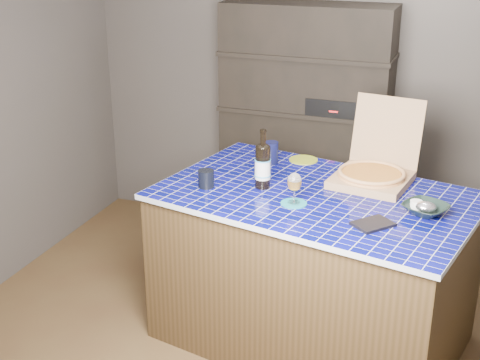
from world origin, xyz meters
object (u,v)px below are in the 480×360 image
at_px(kitchen_island, 313,268).
at_px(mead_bottle, 263,165).
at_px(pizza_box, 373,172).
at_px(dvd_case, 373,224).
at_px(wine_glass, 294,183).
at_px(bowl, 426,209).

height_order(kitchen_island, mead_bottle, mead_bottle).
height_order(pizza_box, dvd_case, pizza_box).
distance_m(pizza_box, mead_bottle, 0.64).
relative_size(kitchen_island, mead_bottle, 5.52).
bearing_deg(wine_glass, kitchen_island, 66.27).
xyz_separation_m(kitchen_island, mead_bottle, (-0.31, -0.01, 0.60)).
distance_m(kitchen_island, pizza_box, 0.65).
bearing_deg(kitchen_island, bowl, 5.17).
bearing_deg(dvd_case, mead_bottle, -163.09).
relative_size(kitchen_island, bowl, 8.55).
relative_size(kitchen_island, pizza_box, 3.38).
height_order(kitchen_island, bowl, bowl).
height_order(pizza_box, bowl, pizza_box).
distance_m(kitchen_island, wine_glass, 0.62).
bearing_deg(bowl, kitchen_island, 173.37).
relative_size(mead_bottle, dvd_case, 1.78).
xyz_separation_m(pizza_box, mead_bottle, (-0.57, -0.29, 0.07)).
bearing_deg(bowl, pizza_box, 133.52).
distance_m(mead_bottle, dvd_case, 0.74).
bearing_deg(kitchen_island, pizza_box, 58.88).
height_order(wine_glass, bowl, wine_glass).
bearing_deg(kitchen_island, dvd_case, -27.95).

